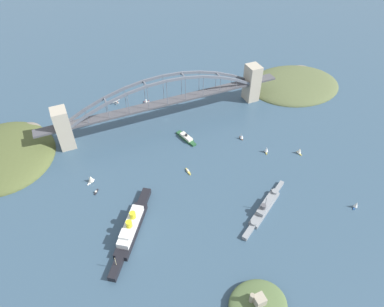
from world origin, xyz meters
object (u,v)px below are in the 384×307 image
harbor_ferry_steamer (186,138)px  small_boat_2 (188,171)px  small_boat_3 (266,149)px  small_boat_0 (91,179)px  seaplane_taxiing_near_bridge (116,102)px  seaplane_second_in_formation (147,102)px  ocean_liner (131,228)px  harbor_arch_bridge (166,102)px  small_boat_1 (299,151)px  small_boat_5 (242,137)px  fort_island_mid_harbor (258,305)px  small_boat_6 (356,205)px  small_boat_4 (96,192)px  naval_cruiser (264,208)px

harbor_ferry_steamer → small_boat_2: 55.75m
harbor_ferry_steamer → small_boat_3: small_boat_3 is taller
small_boat_0 → small_boat_2: small_boat_0 is taller
seaplane_taxiing_near_bridge → seaplane_second_in_formation: (-37.80, 16.51, -0.15)m
harbor_ferry_steamer → small_boat_3: 95.42m
seaplane_second_in_formation → small_boat_0: small_boat_0 is taller
ocean_liner → small_boat_0: 80.42m
harbor_arch_bridge → small_boat_1: 169.32m
small_boat_5 → fort_island_mid_harbor: bearing=63.4°
ocean_liner → fort_island_mid_harbor: (-67.97, 106.02, -0.63)m
seaplane_second_in_formation → small_boat_5: (-80.59, 119.00, 1.26)m
small_boat_1 → small_boat_0: bearing=-12.8°
small_boat_3 → small_boat_6: 109.54m
harbor_arch_bridge → seaplane_taxiing_near_bridge: 84.50m
ocean_liner → small_boat_4: 63.83m
small_boat_4 → small_boat_3: bearing=174.7°
harbor_arch_bridge → small_boat_6: 240.15m
harbor_arch_bridge → ocean_liner: (89.93, 147.11, -21.72)m
naval_cruiser → small_boat_1: naval_cruiser is taller
ocean_liner → seaplane_second_in_formation: 209.39m
small_boat_4 → small_boat_5: (-178.38, -14.72, 2.52)m
seaplane_taxiing_near_bridge → small_boat_3: (-132.22, 167.97, 1.93)m
naval_cruiser → fort_island_mid_harbor: fort_island_mid_harbor is taller
small_boat_1 → small_boat_3: size_ratio=0.97×
seaplane_taxiing_near_bridge → small_boat_6: size_ratio=1.35×
seaplane_taxiing_near_bridge → small_boat_2: size_ratio=1.04×
small_boat_0 → seaplane_taxiing_near_bridge: bearing=-114.7°
small_boat_1 → small_boat_4: (225.59, -34.62, -3.20)m
naval_cruiser → small_boat_0: naval_cruiser is taller
small_boat_5 → small_boat_6: (-48.84, 136.25, 0.61)m
ocean_liner → small_boat_6: (-207.51, 60.99, -1.48)m
naval_cruiser → seaplane_second_in_formation: naval_cruiser is taller
harbor_ferry_steamer → small_boat_2: (19.91, 52.06, -1.43)m
fort_island_mid_harbor → small_boat_1: size_ratio=5.38×
small_boat_5 → seaplane_taxiing_near_bridge: bearing=-48.9°
harbor_ferry_steamer → small_boat_6: 196.49m
small_boat_3 → small_boat_4: (192.20, -17.74, -3.34)m
seaplane_second_in_formation → small_boat_6: 286.20m
harbor_ferry_steamer → seaplane_second_in_formation: 94.45m
seaplane_second_in_formation → small_boat_1: size_ratio=1.11×
seaplane_second_in_formation → small_boat_1: 211.37m
harbor_arch_bridge → seaplane_taxiing_near_bridge: (49.66, -63.66, -24.92)m
fort_island_mid_harbor → small_boat_3: fort_island_mid_harbor is taller
naval_cruiser → fort_island_mid_harbor: (56.29, 78.11, 1.65)m
small_boat_0 → small_boat_4: bearing=94.5°
seaplane_second_in_formation → small_boat_0: 153.10m
fort_island_mid_harbor → small_boat_5: fort_island_mid_harbor is taller
small_boat_1 → small_boat_4: 228.26m
harbor_arch_bridge → fort_island_mid_harbor: 255.06m
harbor_ferry_steamer → small_boat_5: size_ratio=4.61×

